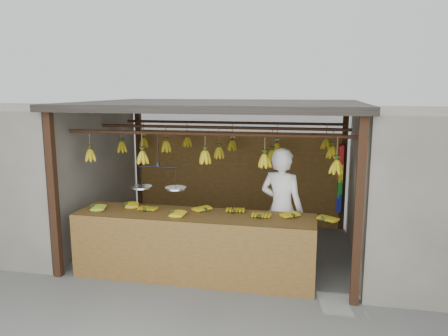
# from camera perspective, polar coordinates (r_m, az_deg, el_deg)

# --- Properties ---
(ground) EXTENTS (80.00, 80.00, 0.00)m
(ground) POSITION_cam_1_polar(r_m,az_deg,el_deg) (7.32, -0.49, -10.48)
(ground) COLOR #5B5B57
(stall) EXTENTS (4.30, 3.30, 2.40)m
(stall) POSITION_cam_1_polar(r_m,az_deg,el_deg) (7.19, 0.05, 5.31)
(stall) COLOR black
(stall) RESTS_ON ground
(neighbor_left) EXTENTS (3.00, 3.00, 2.30)m
(neighbor_left) POSITION_cam_1_polar(r_m,az_deg,el_deg) (8.51, -24.93, -0.46)
(neighbor_left) COLOR slate
(neighbor_left) RESTS_ON ground
(counter) EXTENTS (3.55, 0.76, 0.96)m
(counter) POSITION_cam_1_polar(r_m,az_deg,el_deg) (5.99, -4.15, -8.13)
(counter) COLOR brown
(counter) RESTS_ON ground
(hanging_bananas) EXTENTS (3.63, 2.22, 0.40)m
(hanging_bananas) POSITION_cam_1_polar(r_m,az_deg,el_deg) (6.91, -0.57, 2.24)
(hanging_bananas) COLOR #B79E13
(hanging_bananas) RESTS_ON ground
(balance_scale) EXTENTS (0.79, 0.33, 0.79)m
(balance_scale) POSITION_cam_1_polar(r_m,az_deg,el_deg) (6.22, -8.55, -2.22)
(balance_scale) COLOR black
(balance_scale) RESTS_ON ground
(vendor) EXTENTS (0.77, 0.64, 1.79)m
(vendor) POSITION_cam_1_polar(r_m,az_deg,el_deg) (6.33, 7.51, -5.37)
(vendor) COLOR white
(vendor) RESTS_ON ground
(bag_bundles) EXTENTS (0.08, 0.26, 1.22)m
(bag_bundles) POSITION_cam_1_polar(r_m,az_deg,el_deg) (8.21, 14.92, -1.40)
(bag_bundles) COLOR red
(bag_bundles) RESTS_ON ground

